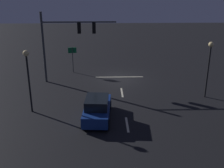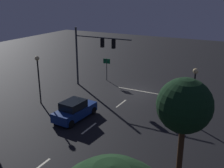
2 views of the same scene
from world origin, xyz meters
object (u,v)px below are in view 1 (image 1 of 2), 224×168
at_px(street_lamp_left_kerb, 209,59).
at_px(street_lamp_right_kerb, 28,69).
at_px(car_approaching, 97,109).
at_px(traffic_signal_assembly, 66,36).
at_px(route_sign, 72,54).

distance_m(street_lamp_left_kerb, street_lamp_right_kerb, 14.59).
distance_m(car_approaching, street_lamp_left_kerb, 10.37).
bearing_deg(street_lamp_right_kerb, street_lamp_left_kerb, -170.13).
bearing_deg(traffic_signal_assembly, car_approaching, 110.80).
relative_size(traffic_signal_assembly, route_sign, 2.50).
height_order(street_lamp_left_kerb, street_lamp_right_kerb, street_lamp_left_kerb).
distance_m(car_approaching, street_lamp_right_kerb, 5.86).
relative_size(car_approaching, route_sign, 1.57).
xyz_separation_m(street_lamp_left_kerb, route_sign, (12.19, -7.27, -1.37)).
height_order(street_lamp_left_kerb, route_sign, street_lamp_left_kerb).
relative_size(traffic_signal_assembly, street_lamp_left_kerb, 1.46).
bearing_deg(car_approaching, route_sign, -75.30).
relative_size(traffic_signal_assembly, street_lamp_right_kerb, 1.46).
xyz_separation_m(traffic_signal_assembly, street_lamp_right_kerb, (1.99, 6.86, -1.17)).
bearing_deg(street_lamp_left_kerb, route_sign, -30.81).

